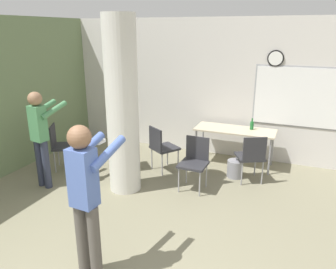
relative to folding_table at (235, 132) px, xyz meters
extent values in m
cube|color=silver|center=(-0.31, 0.52, 0.73)|extent=(8.00, 0.12, 2.80)
cylinder|color=black|center=(0.58, 0.45, 1.38)|extent=(0.30, 0.03, 0.30)
cylinder|color=white|center=(0.58, 0.43, 1.38)|extent=(0.25, 0.01, 0.25)
cube|color=#99999E|center=(1.25, 0.46, 0.68)|extent=(2.02, 0.01, 1.16)
cube|color=white|center=(1.25, 0.45, 0.68)|extent=(1.96, 0.02, 1.10)
cylinder|color=silver|center=(-1.47, -1.72, 0.73)|extent=(0.51, 0.51, 2.80)
cube|color=beige|center=(0.00, 0.00, 0.04)|extent=(1.52, 0.60, 0.03)
cylinder|color=gray|center=(-0.70, -0.24, -0.32)|extent=(0.04, 0.04, 0.70)
cylinder|color=gray|center=(0.70, -0.24, -0.32)|extent=(0.04, 0.04, 0.70)
cylinder|color=gray|center=(-0.70, 0.24, -0.32)|extent=(0.04, 0.04, 0.70)
cylinder|color=gray|center=(0.70, 0.24, -0.32)|extent=(0.04, 0.04, 0.70)
cylinder|color=#1E6B2D|center=(0.30, 0.10, 0.13)|extent=(0.07, 0.07, 0.15)
cylinder|color=#1E6B2D|center=(0.30, 0.10, 0.25)|extent=(0.03, 0.03, 0.07)
cylinder|color=gray|center=(0.15, -0.58, -0.51)|extent=(0.28, 0.28, 0.32)
cube|color=#2D2D33|center=(-1.89, -1.00, -0.22)|extent=(0.62, 0.62, 0.04)
cube|color=#2D2D33|center=(-2.05, -1.14, 0.00)|extent=(0.28, 0.32, 0.40)
cylinder|color=#99999E|center=(-1.64, -1.03, -0.46)|extent=(0.02, 0.02, 0.43)
cylinder|color=#99999E|center=(-1.87, -0.75, -0.46)|extent=(0.02, 0.02, 0.43)
cylinder|color=#99999E|center=(-1.91, -1.26, -0.46)|extent=(0.02, 0.02, 0.43)
cylinder|color=#99999E|center=(-2.14, -0.98, -0.46)|extent=(0.02, 0.02, 0.43)
cube|color=#2D2D33|center=(-0.40, -1.34, -0.22)|extent=(0.45, 0.45, 0.04)
cube|color=#2D2D33|center=(-0.40, -1.13, 0.00)|extent=(0.40, 0.04, 0.40)
cylinder|color=#99999E|center=(-0.59, -1.51, -0.46)|extent=(0.02, 0.02, 0.43)
cylinder|color=#99999E|center=(-0.23, -1.52, -0.46)|extent=(0.02, 0.02, 0.43)
cylinder|color=#99999E|center=(-0.58, -1.15, -0.46)|extent=(0.02, 0.02, 0.43)
cylinder|color=#99999E|center=(-0.22, -1.16, -0.46)|extent=(0.02, 0.02, 0.43)
cube|color=#2D2D33|center=(-2.93, -1.42, -0.22)|extent=(0.60, 0.60, 0.04)
cube|color=#2D2D33|center=(-3.10, -1.52, 0.00)|extent=(0.22, 0.36, 0.40)
cylinder|color=#99999E|center=(-2.68, -1.49, -0.46)|extent=(0.02, 0.02, 0.43)
cylinder|color=#99999E|center=(-2.86, -1.18, -0.46)|extent=(0.02, 0.02, 0.43)
cylinder|color=#99999E|center=(-2.99, -1.67, -0.46)|extent=(0.02, 0.02, 0.43)
cylinder|color=#99999E|center=(-3.17, -1.36, -0.46)|extent=(0.02, 0.02, 0.43)
cube|color=#2D2D33|center=(-1.14, -0.78, -0.22)|extent=(0.61, 0.61, 0.04)
cube|color=#2D2D33|center=(-1.26, -0.95, 0.00)|extent=(0.35, 0.24, 0.40)
cylinder|color=#99999E|center=(-0.89, -0.73, -0.46)|extent=(0.02, 0.02, 0.43)
cylinder|color=#99999E|center=(-1.19, -0.53, -0.46)|extent=(0.02, 0.02, 0.43)
cylinder|color=#99999E|center=(-1.09, -1.03, -0.46)|extent=(0.02, 0.02, 0.43)
cylinder|color=#99999E|center=(-1.39, -0.83, -0.46)|extent=(0.02, 0.02, 0.43)
cube|color=#2D2D33|center=(0.40, -0.62, -0.22)|extent=(0.59, 0.59, 0.04)
cube|color=#2D2D33|center=(0.49, -0.80, 0.00)|extent=(0.36, 0.21, 0.40)
cylinder|color=#99999E|center=(0.47, -0.38, -0.46)|extent=(0.02, 0.02, 0.43)
cylinder|color=#99999E|center=(0.15, -0.55, -0.46)|extent=(0.02, 0.02, 0.43)
cylinder|color=#99999E|center=(0.64, -0.70, -0.46)|extent=(0.02, 0.02, 0.43)
cylinder|color=#99999E|center=(0.32, -0.86, -0.46)|extent=(0.02, 0.02, 0.43)
cylinder|color=#2D3347|center=(-2.69, -2.20, -0.26)|extent=(0.12, 0.12, 0.83)
cylinder|color=#2D3347|center=(-2.85, -2.17, -0.26)|extent=(0.12, 0.12, 0.83)
cube|color=#4C8C59|center=(-2.77, -2.18, 0.45)|extent=(0.27, 0.22, 0.58)
sphere|color=#997051|center=(-2.77, -2.18, 0.85)|extent=(0.22, 0.22, 0.22)
cylinder|color=#4C8C59|center=(-2.61, -1.97, 0.64)|extent=(0.16, 0.53, 0.23)
cylinder|color=#4C8C59|center=(-2.87, -1.93, 0.64)|extent=(0.16, 0.53, 0.23)
cylinder|color=#514C47|center=(-0.71, -3.68, -0.24)|extent=(0.13, 0.13, 0.86)
cylinder|color=#514C47|center=(-0.88, -3.67, -0.24)|extent=(0.13, 0.13, 0.86)
cube|color=#4C66AD|center=(-0.80, -3.67, 0.50)|extent=(0.27, 0.22, 0.61)
sphere|color=brown|center=(-0.80, -3.67, 0.92)|extent=(0.23, 0.23, 0.23)
cylinder|color=#4C66AD|center=(-0.64, -3.44, 0.69)|extent=(0.13, 0.55, 0.25)
cylinder|color=#4C66AD|center=(-0.91, -3.42, 0.69)|extent=(0.13, 0.55, 0.25)
cube|color=white|center=(-0.90, -3.18, 0.70)|extent=(0.05, 0.13, 0.04)
camera|label=1|loc=(1.11, -6.07, 1.89)|focal=35.00mm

